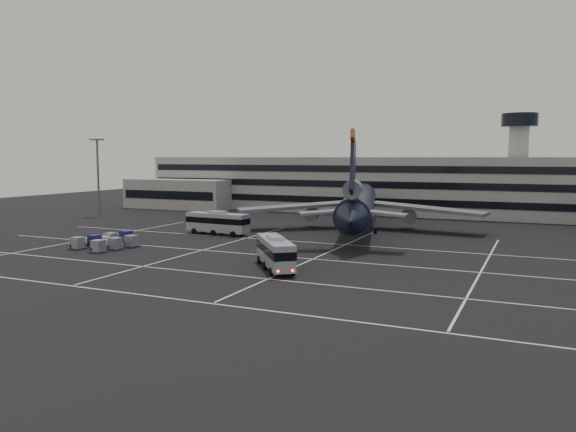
% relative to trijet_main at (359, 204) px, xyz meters
% --- Properties ---
extents(ground, '(260.00, 260.00, 0.00)m').
position_rel_trijet_main_xyz_m(ground, '(-9.30, -33.61, -5.25)').
color(ground, black).
rests_on(ground, ground).
extents(lane_markings, '(90.00, 55.62, 0.01)m').
position_rel_trijet_main_xyz_m(lane_markings, '(-8.35, -32.88, -5.24)').
color(lane_markings, silver).
rests_on(lane_markings, ground).
extents(terminal, '(125.00, 26.00, 24.00)m').
position_rel_trijet_main_xyz_m(terminal, '(-12.25, 37.54, 1.68)').
color(terminal, gray).
rests_on(terminal, ground).
extents(hills, '(352.00, 180.00, 44.00)m').
position_rel_trijet_main_xyz_m(hills, '(8.69, 136.39, -17.32)').
color(hills, '#38332B').
rests_on(hills, ground).
extents(lightpole_left, '(2.40, 2.40, 18.28)m').
position_rel_trijet_main_xyz_m(lightpole_left, '(-64.30, 1.39, 6.57)').
color(lightpole_left, slate).
rests_on(lightpole_left, ground).
extents(trijet_main, '(45.87, 56.89, 18.08)m').
position_rel_trijet_main_xyz_m(trijet_main, '(0.00, 0.00, 0.00)').
color(trijet_main, black).
rests_on(trijet_main, ground).
extents(bus_near, '(9.38, 11.16, 4.21)m').
position_rel_trijet_main_xyz_m(bus_near, '(1.01, -38.11, -2.95)').
color(bus_near, '#9A9CA2').
rests_on(bus_near, ground).
extents(bus_far, '(12.41, 3.81, 4.32)m').
position_rel_trijet_main_xyz_m(bus_far, '(-22.08, -14.17, -2.88)').
color(bus_far, '#9A9CA2').
rests_on(bus_far, ground).
extents(tug_a, '(1.94, 2.64, 1.53)m').
position_rel_trijet_main_xyz_m(tug_a, '(-31.53, -32.14, -4.57)').
color(tug_a, silver).
rests_on(tug_a, ground).
extents(tug_b, '(2.25, 1.98, 1.24)m').
position_rel_trijet_main_xyz_m(tug_b, '(-34.18, -33.00, -4.70)').
color(tug_b, silver).
rests_on(tug_b, ground).
extents(uld_cluster, '(8.40, 12.42, 1.87)m').
position_rel_trijet_main_xyz_m(uld_cluster, '(-30.18, -33.42, -4.34)').
color(uld_cluster, '#2D2D30').
rests_on(uld_cluster, ground).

